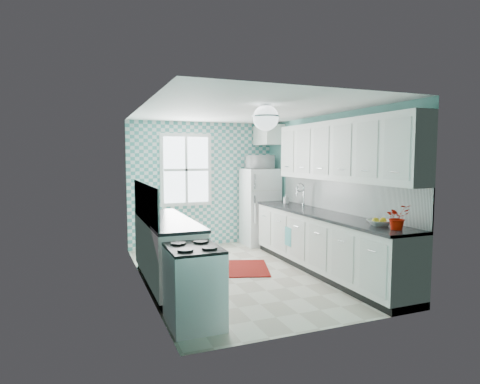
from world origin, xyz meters
name	(u,v)px	position (x,y,z in m)	size (l,w,h in m)	color
floor	(243,274)	(0.00, 0.00, -0.01)	(3.00, 4.40, 0.02)	beige
ceiling	(243,110)	(0.00, 0.00, 2.51)	(3.00, 4.40, 0.02)	white
wall_back	(202,184)	(0.00, 2.21, 1.25)	(3.00, 0.02, 2.50)	#61A89F
wall_front	(324,212)	(0.00, -2.21, 1.25)	(3.00, 0.02, 2.50)	#61A89F
wall_left	(142,197)	(-1.51, 0.00, 1.25)	(0.02, 4.40, 2.50)	#61A89F
wall_right	(327,190)	(1.51, 0.00, 1.25)	(0.02, 4.40, 2.50)	#61A89F
accent_wall	(203,184)	(0.00, 2.19, 1.25)	(3.00, 0.01, 2.50)	teal
window	(186,170)	(-0.35, 2.16, 1.55)	(1.04, 0.05, 1.44)	white
backsplash_right	(340,196)	(1.49, -0.40, 1.20)	(0.02, 3.60, 0.51)	white
backsplash_left	(145,202)	(-1.49, -0.07, 1.20)	(0.02, 2.15, 0.51)	white
upper_cabinets_right	(341,151)	(1.33, -0.60, 1.90)	(0.33, 3.20, 0.90)	white
upper_cabinet_fridge	(268,135)	(1.30, 1.83, 2.25)	(0.40, 0.74, 0.40)	white
ceiling_light	(266,118)	(0.00, -0.80, 2.32)	(0.34, 0.34, 0.35)	silver
base_cabinets_right	(324,244)	(1.20, -0.40, 0.45)	(0.60, 3.60, 0.90)	white
countertop_right	(323,214)	(1.19, -0.40, 0.92)	(0.63, 3.60, 0.04)	black
base_cabinets_left	(167,253)	(-1.20, -0.07, 0.45)	(0.60, 2.15, 0.90)	white
countertop_left	(167,220)	(-1.19, -0.07, 0.92)	(0.63, 2.15, 0.04)	black
fridge	(260,207)	(1.11, 1.81, 0.78)	(0.68, 0.68, 1.56)	white
stove	(194,284)	(-1.20, -1.56, 0.44)	(0.56, 0.70, 0.84)	silver
sink	(296,207)	(1.20, 0.49, 0.93)	(0.44, 0.37, 0.53)	silver
rug	(246,268)	(0.15, 0.23, 0.01)	(0.69, 0.99, 0.02)	maroon
dish_towel	(288,237)	(0.89, 0.18, 0.48)	(0.01, 0.21, 0.31)	#57A694
fruit_bowl	(379,223)	(1.20, -1.64, 0.98)	(0.30, 0.30, 0.07)	white
potted_plant	(397,217)	(1.20, -1.95, 1.09)	(0.28, 0.24, 0.31)	red
soap_bottle	(286,199)	(1.25, 0.95, 1.03)	(0.08, 0.08, 0.17)	#A1C2CC
microwave	(260,162)	(1.11, 1.81, 1.70)	(0.50, 0.34, 0.28)	white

